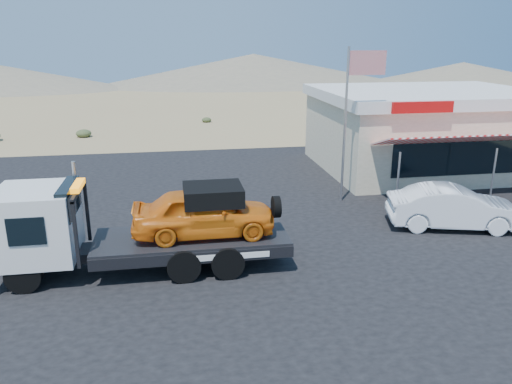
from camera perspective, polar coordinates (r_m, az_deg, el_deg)
ground at (r=15.30m, az=-1.64°, el=-7.16°), size 120.00×120.00×0.00m
asphalt_lot at (r=18.37m, az=3.22°, el=-2.89°), size 32.00×24.00×0.02m
tow_truck at (r=14.22m, az=-13.26°, el=-3.45°), size 7.80×2.31×2.61m
white_sedan at (r=18.41m, az=21.68°, el=-1.66°), size 4.65×2.62×1.45m
jerky_store at (r=26.31m, az=18.76°, el=6.83°), size 10.40×9.97×3.90m
flagpole at (r=19.72m, az=10.88°, el=9.47°), size 1.55×0.10×6.00m
distant_hills at (r=69.54m, az=-16.59°, el=12.85°), size 126.00×48.00×4.20m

